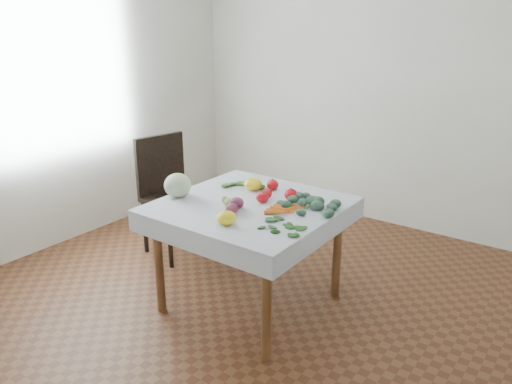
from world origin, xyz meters
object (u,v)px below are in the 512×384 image
table (250,218)px  cabbage (178,185)px  chair (169,187)px  heirloom_back (253,184)px  carrot_bunch (288,209)px

table → cabbage: cabbage is taller
table → cabbage: bearing=-158.5°
chair → heirloom_back: bearing=-4.6°
table → chair: (-1.09, 0.31, -0.08)m
table → chair: bearing=164.3°
chair → cabbage: chair is taller
chair → carrot_bunch: 1.41m
chair → table: bearing=-15.7°
heirloom_back → carrot_bunch: 0.47m
carrot_bunch → heirloom_back: bearing=154.7°
heirloom_back → chair: bearing=175.4°
chair → cabbage: size_ratio=5.38×
chair → carrot_bunch: chair is taller
cabbage → heirloom_back: 0.54m
table → heirloom_back: 0.31m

